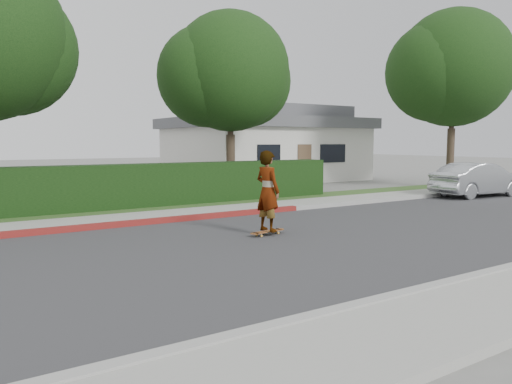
% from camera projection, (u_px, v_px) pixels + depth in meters
% --- Properties ---
extents(ground, '(120.00, 120.00, 0.00)m').
position_uv_depth(ground, '(365.00, 233.00, 12.26)').
color(ground, slate).
rests_on(ground, ground).
extents(road, '(60.00, 8.00, 0.01)m').
position_uv_depth(road, '(365.00, 232.00, 12.26)').
color(road, '#2D2D30').
rests_on(road, ground).
extents(curb_far, '(60.00, 0.20, 0.15)m').
position_uv_depth(curb_far, '(269.00, 211.00, 15.65)').
color(curb_far, '#9E9E99').
rests_on(curb_far, ground).
extents(curb_red_section, '(12.00, 0.21, 0.15)m').
position_uv_depth(curb_red_section, '(111.00, 225.00, 12.90)').
color(curb_red_section, maroon).
rests_on(curb_red_section, ground).
extents(sidewalk_far, '(60.00, 1.60, 0.12)m').
position_uv_depth(sidewalk_far, '(254.00, 208.00, 16.40)').
color(sidewalk_far, gray).
rests_on(sidewalk_far, ground).
extents(planting_strip, '(60.00, 1.60, 0.10)m').
position_uv_depth(planting_strip, '(229.00, 203.00, 17.73)').
color(planting_strip, '#2D4C1E').
rests_on(planting_strip, ground).
extents(hedge, '(15.00, 1.00, 1.50)m').
position_uv_depth(hedge, '(142.00, 187.00, 16.50)').
color(hedge, black).
rests_on(hedge, ground).
extents(tree_center, '(5.66, 4.84, 7.44)m').
position_uv_depth(tree_center, '(228.00, 76.00, 20.20)').
color(tree_center, '#33261C').
rests_on(tree_center, ground).
extents(tree_right, '(6.32, 5.60, 8.56)m').
position_uv_depth(tree_right, '(450.00, 71.00, 24.10)').
color(tree_right, '#33261C').
rests_on(tree_right, ground).
extents(house, '(10.60, 8.60, 4.30)m').
position_uv_depth(house, '(265.00, 144.00, 29.71)').
color(house, beige).
rests_on(house, ground).
extents(skateboard, '(1.07, 0.38, 0.10)m').
position_uv_depth(skateboard, '(268.00, 232.00, 11.89)').
color(skateboard, gold).
rests_on(skateboard, ground).
extents(skateboarder, '(0.56, 0.76, 1.92)m').
position_uv_depth(skateboarder, '(268.00, 191.00, 11.79)').
color(skateboarder, white).
rests_on(skateboarder, skateboard).
extents(car_silver, '(4.32, 1.84, 1.39)m').
position_uv_depth(car_silver, '(478.00, 180.00, 20.28)').
color(car_silver, '#B5B8BC').
rests_on(car_silver, ground).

